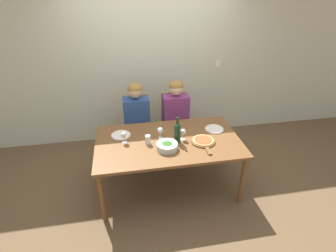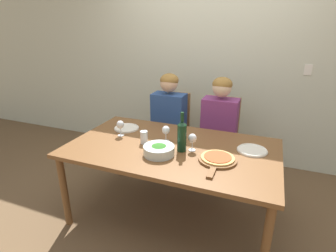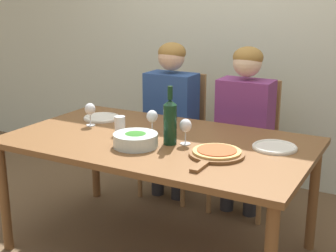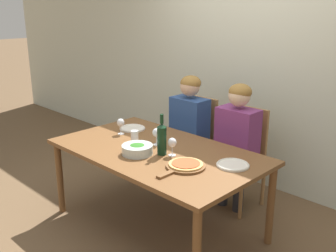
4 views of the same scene
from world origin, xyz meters
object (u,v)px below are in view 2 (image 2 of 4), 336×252
object	(u,v)px
wine_bottle	(182,136)
wine_glass_right	(192,139)
dinner_plate_left	(127,128)
chair_right	(220,137)
pizza_on_board	(217,159)
wine_glass_centre	(166,131)
broccoli_bowl	(159,150)
water_tumbler	(144,137)
person_woman	(168,115)
wine_glass_left	(120,125)
chair_left	(172,130)
dinner_plate_right	(252,150)
person_man	(219,122)

from	to	relation	value
wine_bottle	wine_glass_right	bearing A→B (deg)	24.77
dinner_plate_left	chair_right	bearing A→B (deg)	38.32
pizza_on_board	wine_glass_centre	xyz separation A→B (m)	(-0.51, 0.19, 0.09)
broccoli_bowl	pizza_on_board	size ratio (longest dim) A/B	0.58
water_tumbler	person_woman	bearing A→B (deg)	95.66
chair_right	wine_glass_left	world-z (taller)	chair_right
wine_bottle	dinner_plate_left	xyz separation A→B (m)	(-0.68, 0.27, -0.13)
water_tumbler	wine_glass_right	bearing A→B (deg)	2.10
person_woman	broccoli_bowl	size ratio (longest dim) A/B	4.78
chair_left	wine_glass_right	size ratio (longest dim) A/B	6.34
wine_bottle	pizza_on_board	world-z (taller)	wine_bottle
wine_bottle	water_tumbler	size ratio (longest dim) A/B	2.96
chair_left	chair_right	world-z (taller)	same
pizza_on_board	person_woman	bearing A→B (deg)	130.44
dinner_plate_left	wine_glass_right	size ratio (longest dim) A/B	1.65
dinner_plate_left	wine_glass_left	size ratio (longest dim) A/B	1.65
person_woman	dinner_plate_right	xyz separation A→B (m)	(0.99, -0.61, 0.01)
dinner_plate_right	wine_glass_left	bearing A→B (deg)	-174.63
person_woman	dinner_plate_left	size ratio (longest dim) A/B	4.87
pizza_on_board	water_tumbler	distance (m)	0.68
chair_left	wine_glass_left	xyz separation A→B (m)	(-0.20, -0.84, 0.33)
chair_right	wine_bottle	distance (m)	1.01
dinner_plate_left	wine_glass_centre	size ratio (longest dim) A/B	1.65
chair_left	person_man	bearing A→B (deg)	-11.03
broccoli_bowl	pizza_on_board	xyz separation A→B (m)	(0.47, 0.07, -0.02)
person_woman	dinner_plate_left	distance (m)	0.60
dinner_plate_right	wine_glass_centre	xyz separation A→B (m)	(-0.74, -0.08, 0.10)
person_man	wine_glass_centre	xyz separation A→B (m)	(-0.35, -0.69, 0.10)
wine_bottle	chair_right	bearing A→B (deg)	80.50
dinner_plate_left	water_tumbler	bearing A→B (deg)	-37.70
chair_right	wine_bottle	size ratio (longest dim) A/B	2.83
pizza_on_board	water_tumbler	xyz separation A→B (m)	(-0.68, 0.09, 0.04)
dinner_plate_right	pizza_on_board	xyz separation A→B (m)	(-0.24, -0.28, 0.01)
dinner_plate_right	wine_glass_left	xyz separation A→B (m)	(-1.20, -0.11, 0.10)
person_woman	chair_right	bearing A→B (deg)	11.03
broccoli_bowl	person_woman	bearing A→B (deg)	106.94
chair_right	dinner_plate_right	xyz separation A→B (m)	(0.40, -0.73, 0.23)
broccoli_bowl	chair_left	bearing A→B (deg)	105.19
dinner_plate_left	wine_glass_centre	xyz separation A→B (m)	(0.49, -0.15, 0.10)
wine_glass_centre	water_tumbler	world-z (taller)	wine_glass_centre
chair_right	wine_bottle	xyz separation A→B (m)	(-0.16, -0.93, 0.36)
person_man	wine_glass_centre	distance (m)	0.78
dinner_plate_right	pizza_on_board	distance (m)	0.36
wine_bottle	water_tumbler	bearing A→B (deg)	176.69
chair_left	wine_bottle	size ratio (longest dim) A/B	2.83
dinner_plate_left	wine_glass_right	distance (m)	0.80
chair_left	dinner_plate_left	size ratio (longest dim) A/B	3.85
person_woman	wine_glass_right	size ratio (longest dim) A/B	8.04
chair_left	pizza_on_board	distance (m)	1.28
person_woman	person_man	world-z (taller)	same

